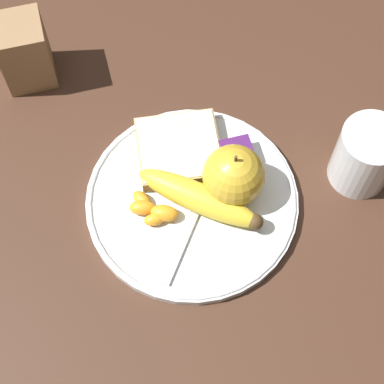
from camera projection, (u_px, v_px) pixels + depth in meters
The scene contains 14 objects.
ground_plane at pixel (192, 203), 0.81m from camera, with size 3.00×3.00×0.00m, color #42281C.
plate at pixel (192, 200), 0.80m from camera, with size 0.27×0.27×0.01m.
juice_glass at pixel (365, 157), 0.79m from camera, with size 0.08×0.08×0.09m.
apple at pixel (234, 178), 0.77m from camera, with size 0.08×0.08×0.09m.
banana at pixel (200, 199), 0.78m from camera, with size 0.15×0.13×0.04m.
bread_slice at pixel (182, 149), 0.82m from camera, with size 0.11×0.11×0.02m.
fork at pixel (195, 211), 0.79m from camera, with size 0.11×0.15×0.00m.
jam_packet at pixel (236, 152), 0.81m from camera, with size 0.04×0.03×0.02m.
orange_segment_0 at pixel (142, 207), 0.78m from camera, with size 0.04×0.03×0.02m.
orange_segment_1 at pixel (142, 199), 0.79m from camera, with size 0.03×0.03×0.01m.
orange_segment_2 at pixel (155, 219), 0.78m from camera, with size 0.03×0.02×0.01m.
orange_segment_3 at pixel (164, 213), 0.78m from camera, with size 0.04×0.03×0.02m.
orange_segment_4 at pixel (166, 173), 0.80m from camera, with size 0.03×0.03×0.02m.
condiment_caddy at pixel (24, 51), 0.85m from camera, with size 0.06×0.06×0.10m.
Camera 1 is at (0.09, 0.33, 0.73)m, focal length 60.00 mm.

